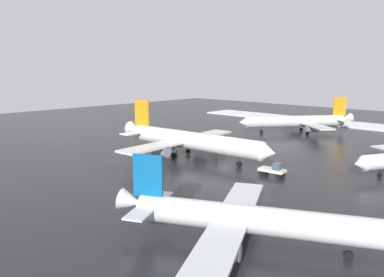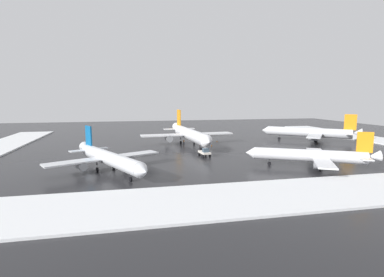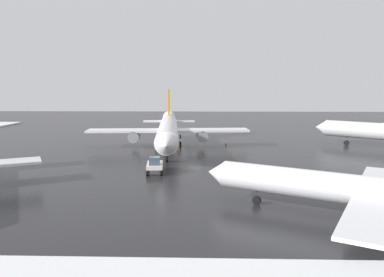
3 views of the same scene
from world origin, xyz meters
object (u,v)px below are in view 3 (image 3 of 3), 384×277
at_px(pushback_tug, 155,165).
at_px(ground_crew_beside_wing, 178,149).
at_px(airplane_far_rear, 168,130).
at_px(ground_crew_by_nose_gear, 162,143).
at_px(airplane_distant_tail, 355,190).
at_px(traffic_cone_mid_line, 226,144).
at_px(traffic_cone_near_nose, 204,151).

relative_size(pushback_tug, ground_crew_beside_wing, 2.80).
height_order(airplane_far_rear, ground_crew_by_nose_gear, airplane_far_rear).
xyz_separation_m(airplane_far_rear, airplane_distant_tail, (20.57, -38.59, -0.96)).
bearing_deg(airplane_distant_tail, airplane_far_rear, -33.95).
bearing_deg(traffic_cone_mid_line, pushback_tug, -113.77).
distance_m(airplane_far_rear, airplane_distant_tail, 43.74).
relative_size(airplane_far_rear, traffic_cone_near_nose, 70.96).
bearing_deg(traffic_cone_mid_line, traffic_cone_near_nose, -116.94).
relative_size(traffic_cone_near_nose, traffic_cone_mid_line, 1.00).
relative_size(ground_crew_beside_wing, traffic_cone_mid_line, 3.11).
xyz_separation_m(ground_crew_by_nose_gear, traffic_cone_near_nose, (8.37, -5.86, -0.70)).
distance_m(traffic_cone_near_nose, traffic_cone_mid_line, 10.33).
height_order(airplane_distant_tail, ground_crew_by_nose_gear, airplane_distant_tail).
relative_size(airplane_distant_tail, traffic_cone_near_nose, 48.83).
distance_m(pushback_tug, ground_crew_by_nose_gear, 23.06).
bearing_deg(traffic_cone_near_nose, ground_crew_beside_wing, -154.92).
bearing_deg(ground_crew_by_nose_gear, pushback_tug, 36.93).
distance_m(airplane_far_rear, pushback_tug, 20.71).
xyz_separation_m(airplane_distant_tail, traffic_cone_near_nose, (-13.64, 35.20, -2.59)).
bearing_deg(ground_crew_beside_wing, ground_crew_by_nose_gear, 82.08).
xyz_separation_m(airplane_far_rear, pushback_tug, (-0.00, -20.56, -2.54)).
relative_size(airplane_far_rear, ground_crew_beside_wing, 22.82).
bearing_deg(traffic_cone_mid_line, ground_crew_by_nose_gear, -165.60).
distance_m(ground_crew_beside_wing, traffic_cone_mid_line, 14.73).
xyz_separation_m(airplane_distant_tail, ground_crew_beside_wing, (-18.28, 33.02, -1.89)).
height_order(ground_crew_beside_wing, traffic_cone_near_nose, ground_crew_beside_wing).
height_order(pushback_tug, traffic_cone_near_nose, pushback_tug).
bearing_deg(traffic_cone_near_nose, airplane_far_rear, 153.90).
distance_m(ground_crew_by_nose_gear, ground_crew_beside_wing, 8.85).
distance_m(ground_crew_by_nose_gear, traffic_cone_mid_line, 13.49).
height_order(airplane_far_rear, airplane_distant_tail, airplane_far_rear).
bearing_deg(traffic_cone_mid_line, ground_crew_beside_wing, -129.33).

